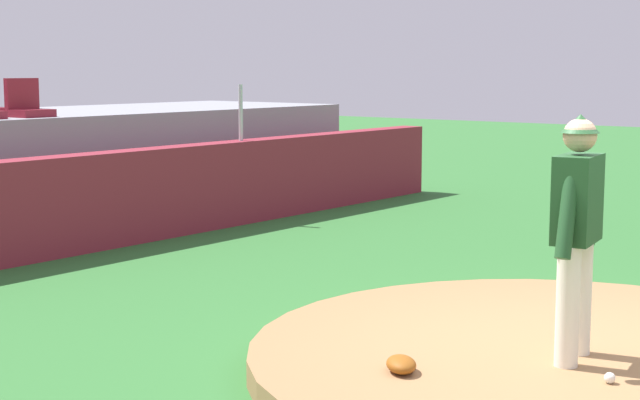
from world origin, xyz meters
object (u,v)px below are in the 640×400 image
object	(u,v)px
pitcher	(577,219)
stadium_chair_3	(27,105)
fielding_glove	(401,364)
baseball	(610,378)

from	to	relation	value
pitcher	stadium_chair_3	xyz separation A→B (m)	(1.31, 8.13, 0.56)
stadium_chair_3	fielding_glove	bearing A→B (deg)	72.63
pitcher	fielding_glove	world-z (taller)	pitcher
baseball	stadium_chair_3	bearing A→B (deg)	79.01
fielding_glove	baseball	bearing A→B (deg)	75.04
baseball	fielding_glove	world-z (taller)	fielding_glove
fielding_glove	stadium_chair_3	size ratio (longest dim) A/B	0.60
baseball	fielding_glove	size ratio (longest dim) A/B	0.25
baseball	pitcher	bearing A→B (deg)	50.06
baseball	fielding_glove	bearing A→B (deg)	118.17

